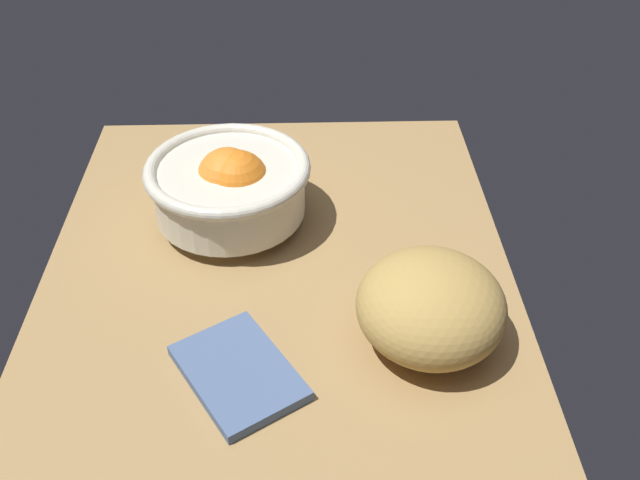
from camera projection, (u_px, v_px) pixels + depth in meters
The scene contains 4 objects.
ground_plane at pixel (279, 268), 85.08cm from camera, with size 64.18×54.07×3.00cm, color #A4804D.
fruit_bowl at pixel (230, 184), 86.36cm from camera, with size 20.02×20.02×10.16cm.
bread_loaf at pixel (431, 306), 71.18cm from camera, with size 15.40×15.08×9.37cm, color tan.
napkin_folded at pixel (238, 373), 69.79cm from camera, with size 13.12×9.16×1.17cm, color slate.
Camera 1 is at (-64.27, -3.03, 54.49)cm, focal length 40.03 mm.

